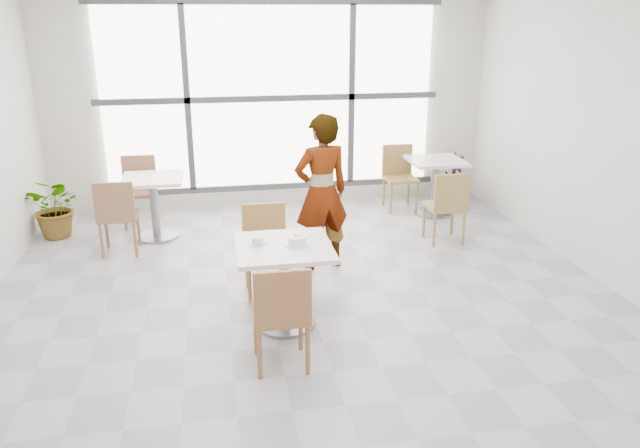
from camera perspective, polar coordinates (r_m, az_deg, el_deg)
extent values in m
plane|color=#9E9EA5|center=(5.57, -0.55, -8.74)|extent=(7.00, 7.00, 0.00)
plane|color=silver|center=(8.46, -4.63, 11.65)|extent=(6.00, 0.00, 6.00)
plane|color=silver|center=(1.93, 17.79, -17.15)|extent=(6.00, 0.00, 6.00)
cube|color=white|center=(8.40, -4.59, 11.59)|extent=(4.40, 0.04, 2.40)
cube|color=#3F3F42|center=(8.37, -4.57, 11.57)|extent=(4.60, 0.05, 0.08)
cube|color=#3F3F42|center=(8.34, -12.25, 11.17)|extent=(0.08, 0.05, 2.40)
cube|color=#3F3F42|center=(8.55, 2.95, 11.76)|extent=(0.08, 0.05, 2.40)
cube|color=#3F3F42|center=(8.62, -4.35, 3.51)|extent=(4.60, 0.05, 0.08)
cube|color=#3F3F42|center=(8.30, -4.80, 19.94)|extent=(4.60, 0.05, 0.08)
cube|color=white|center=(5.16, -3.39, -2.20)|extent=(0.80, 0.80, 0.04)
cylinder|color=gray|center=(5.31, -3.31, -5.97)|extent=(0.10, 0.10, 0.71)
cylinder|color=gray|center=(5.46, -3.24, -9.19)|extent=(0.52, 0.52, 0.03)
cube|color=#95613A|center=(4.72, -3.71, -8.38)|extent=(0.42, 0.42, 0.04)
cube|color=#95613A|center=(4.44, -3.49, -6.87)|extent=(0.42, 0.04, 0.42)
cylinder|color=#95613A|center=(5.00, -1.82, -9.56)|extent=(0.04, 0.04, 0.41)
cylinder|color=#95613A|center=(4.69, -1.16, -11.65)|extent=(0.04, 0.04, 0.41)
cylinder|color=#95613A|center=(4.97, -5.99, -9.87)|extent=(0.04, 0.04, 0.41)
cylinder|color=#95613A|center=(4.66, -5.64, -12.00)|extent=(0.04, 0.04, 0.41)
cube|color=#A5753D|center=(5.85, -5.01, -2.72)|extent=(0.42, 0.42, 0.04)
cube|color=#A5753D|center=(5.95, -5.24, 0.01)|extent=(0.42, 0.04, 0.42)
cylinder|color=#A5753D|center=(5.77, -6.56, -5.56)|extent=(0.04, 0.04, 0.41)
cylinder|color=#A5753D|center=(6.10, -6.80, -4.16)|extent=(0.04, 0.04, 0.41)
cylinder|color=#A5753D|center=(5.79, -3.00, -5.33)|extent=(0.04, 0.04, 0.41)
cylinder|color=#A5753D|center=(6.12, -3.43, -3.95)|extent=(0.04, 0.04, 0.41)
cylinder|color=white|center=(5.15, -2.11, -1.92)|extent=(0.21, 0.21, 0.01)
cylinder|color=white|center=(5.13, -2.12, -1.49)|extent=(0.16, 0.16, 0.07)
torus|color=white|center=(5.12, -2.12, -1.17)|extent=(0.16, 0.16, 0.01)
cylinder|color=#D5B78C|center=(5.13, -2.12, -1.52)|extent=(0.14, 0.14, 0.05)
cylinder|color=#F6E79E|center=(5.13, -2.36, -1.01)|extent=(0.03, 0.03, 0.02)
cylinder|color=beige|center=(5.13, -2.40, -1.14)|extent=(0.03, 0.03, 0.02)
cylinder|color=#F8E1A0|center=(5.09, -2.30, -1.32)|extent=(0.03, 0.03, 0.02)
cylinder|color=#F3ED9D|center=(5.13, -1.99, -1.06)|extent=(0.03, 0.03, 0.02)
cylinder|color=beige|center=(5.09, -2.40, -1.35)|extent=(0.03, 0.03, 0.02)
cylinder|color=beige|center=(5.11, -2.14, -1.12)|extent=(0.03, 0.03, 0.02)
cylinder|color=beige|center=(5.13, -2.13, -1.15)|extent=(0.03, 0.03, 0.02)
cylinder|color=beige|center=(5.12, -2.11, -1.14)|extent=(0.03, 0.03, 0.02)
cylinder|color=beige|center=(5.09, -2.15, -1.35)|extent=(0.03, 0.03, 0.02)
cylinder|color=beige|center=(5.15, -1.83, -0.96)|extent=(0.03, 0.03, 0.02)
cylinder|color=#F1E99B|center=(5.12, -2.28, -1.21)|extent=(0.03, 0.03, 0.01)
cylinder|color=#F1E89B|center=(5.13, -1.83, -1.18)|extent=(0.03, 0.03, 0.02)
cylinder|color=silver|center=(5.18, -5.91, -1.91)|extent=(0.13, 0.13, 0.01)
cylinder|color=silver|center=(5.16, -5.92, -1.55)|extent=(0.08, 0.08, 0.06)
torus|color=silver|center=(5.17, -5.45, -1.53)|extent=(0.05, 0.01, 0.05)
cylinder|color=black|center=(5.16, -5.93, -1.31)|extent=(0.07, 0.07, 0.00)
cube|color=#AEADB2|center=(5.16, -5.34, -1.88)|extent=(0.09, 0.05, 0.00)
sphere|color=#AEADB2|center=(5.17, -4.97, -1.79)|extent=(0.02, 0.02, 0.02)
imported|color=black|center=(6.36, 0.14, 2.92)|extent=(0.68, 0.53, 1.65)
cube|color=white|center=(7.52, -15.35, 4.06)|extent=(0.70, 0.70, 0.04)
cylinder|color=gray|center=(7.62, -15.10, 1.34)|extent=(0.10, 0.10, 0.71)
cylinder|color=gray|center=(7.73, -14.88, -1.06)|extent=(0.52, 0.52, 0.03)
cube|color=silver|center=(8.28, 10.75, 5.78)|extent=(0.70, 0.70, 0.04)
cylinder|color=slate|center=(8.37, 10.60, 3.28)|extent=(0.10, 0.10, 0.71)
cylinder|color=slate|center=(8.47, 10.46, 1.07)|extent=(0.52, 0.52, 0.03)
cube|color=#8B6244|center=(7.24, -18.24, 0.70)|extent=(0.42, 0.42, 0.04)
cube|color=#8B6244|center=(6.99, -18.62, 2.00)|extent=(0.42, 0.04, 0.42)
cylinder|color=#8B6244|center=(7.45, -16.52, -0.42)|extent=(0.04, 0.04, 0.41)
cylinder|color=#8B6244|center=(7.12, -16.80, -1.38)|extent=(0.04, 0.04, 0.41)
cylinder|color=#8B6244|center=(7.50, -19.25, -0.57)|extent=(0.04, 0.04, 0.41)
cylinder|color=#8B6244|center=(7.17, -19.65, -1.54)|extent=(0.04, 0.04, 0.41)
cube|color=#A56B4F|center=(8.09, -16.46, 2.80)|extent=(0.42, 0.42, 0.04)
cube|color=#A56B4F|center=(8.21, -16.48, 4.71)|extent=(0.42, 0.04, 0.42)
cylinder|color=#A56B4F|center=(8.01, -17.71, 0.82)|extent=(0.04, 0.04, 0.41)
cylinder|color=#A56B4F|center=(8.35, -17.42, 1.59)|extent=(0.04, 0.04, 0.41)
cylinder|color=#A56B4F|center=(7.96, -15.15, 0.97)|extent=(0.04, 0.04, 0.41)
cylinder|color=#A56B4F|center=(8.31, -14.96, 1.74)|extent=(0.04, 0.04, 0.41)
cube|color=olive|center=(7.36, 11.52, 1.60)|extent=(0.42, 0.42, 0.04)
cube|color=olive|center=(7.12, 12.19, 2.90)|extent=(0.42, 0.04, 0.42)
cylinder|color=olive|center=(7.65, 12.18, 0.47)|extent=(0.04, 0.04, 0.41)
cylinder|color=olive|center=(7.34, 13.22, -0.43)|extent=(0.04, 0.04, 0.41)
cylinder|color=olive|center=(7.52, 9.64, 0.31)|extent=(0.04, 0.04, 0.41)
cylinder|color=olive|center=(7.21, 10.58, -0.60)|extent=(0.04, 0.04, 0.41)
cube|color=olive|center=(8.48, 7.50, 4.18)|extent=(0.42, 0.42, 0.04)
cube|color=olive|center=(8.60, 7.19, 5.99)|extent=(0.42, 0.04, 0.42)
cylinder|color=olive|center=(8.32, 6.62, 2.32)|extent=(0.04, 0.04, 0.41)
cylinder|color=olive|center=(8.65, 5.94, 3.00)|extent=(0.04, 0.04, 0.41)
cylinder|color=olive|center=(8.43, 8.96, 2.43)|extent=(0.04, 0.04, 0.41)
cylinder|color=olive|center=(8.76, 8.21, 3.11)|extent=(0.04, 0.04, 0.41)
imported|color=#598C4B|center=(8.02, -23.30, 1.46)|extent=(0.84, 0.79, 0.75)
imported|color=#497C43|center=(8.82, 12.20, 4.05)|extent=(0.44, 0.44, 0.72)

